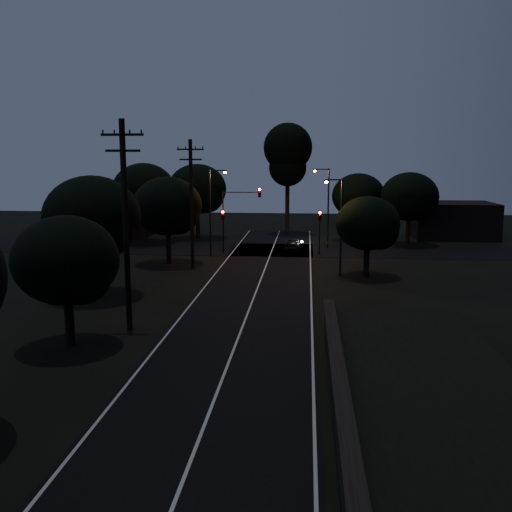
{
  "coord_description": "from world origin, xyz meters",
  "views": [
    {
      "loc": [
        3.39,
        -13.72,
        9.06
      ],
      "look_at": [
        0.0,
        24.0,
        2.5
      ],
      "focal_mm": 40.0,
      "sensor_mm": 36.0,
      "label": 1
    }
  ],
  "objects_px": {
    "signal_right": "(320,224)",
    "streetlight_a": "(212,206)",
    "streetlight_b": "(326,202)",
    "utility_pole_mid": "(126,222)",
    "utility_pole_far": "(191,202)",
    "signal_mast": "(241,208)",
    "car": "(294,244)",
    "tall_pine": "(288,154)",
    "streetlight_c": "(339,220)",
    "signal_left": "(223,223)"
  },
  "relations": [
    {
      "from": "utility_pole_mid",
      "to": "car",
      "type": "height_order",
      "value": "utility_pole_mid"
    },
    {
      "from": "signal_right",
      "to": "streetlight_c",
      "type": "relative_size",
      "value": 0.55
    },
    {
      "from": "tall_pine",
      "to": "streetlight_a",
      "type": "xyz_separation_m",
      "value": [
        -6.31,
        -17.0,
        -4.81
      ]
    },
    {
      "from": "tall_pine",
      "to": "car",
      "type": "distance_m",
      "value": 15.47
    },
    {
      "from": "streetlight_a",
      "to": "streetlight_b",
      "type": "bearing_deg",
      "value": 29.48
    },
    {
      "from": "tall_pine",
      "to": "signal_right",
      "type": "bearing_deg",
      "value": -76.51
    },
    {
      "from": "streetlight_b",
      "to": "signal_left",
      "type": "bearing_deg",
      "value": -157.95
    },
    {
      "from": "streetlight_a",
      "to": "streetlight_b",
      "type": "xyz_separation_m",
      "value": [
        10.61,
        6.0,
        0.0
      ]
    },
    {
      "from": "streetlight_b",
      "to": "streetlight_c",
      "type": "relative_size",
      "value": 1.07
    },
    {
      "from": "streetlight_b",
      "to": "streetlight_c",
      "type": "height_order",
      "value": "streetlight_b"
    },
    {
      "from": "utility_pole_mid",
      "to": "streetlight_a",
      "type": "relative_size",
      "value": 1.38
    },
    {
      "from": "streetlight_c",
      "to": "signal_mast",
      "type": "bearing_deg",
      "value": 131.19
    },
    {
      "from": "utility_pole_mid",
      "to": "tall_pine",
      "type": "bearing_deg",
      "value": 80.07
    },
    {
      "from": "signal_left",
      "to": "signal_mast",
      "type": "relative_size",
      "value": 0.66
    },
    {
      "from": "utility_pole_far",
      "to": "signal_left",
      "type": "relative_size",
      "value": 2.56
    },
    {
      "from": "utility_pole_far",
      "to": "signal_mast",
      "type": "bearing_deg",
      "value": 68.89
    },
    {
      "from": "signal_left",
      "to": "car",
      "type": "xyz_separation_m",
      "value": [
        6.7,
        2.38,
        -2.26
      ]
    },
    {
      "from": "tall_pine",
      "to": "signal_mast",
      "type": "relative_size",
      "value": 2.1
    },
    {
      "from": "tall_pine",
      "to": "signal_right",
      "type": "distance_m",
      "value": 16.79
    },
    {
      "from": "signal_right",
      "to": "streetlight_c",
      "type": "bearing_deg",
      "value": -82.98
    },
    {
      "from": "tall_pine",
      "to": "streetlight_c",
      "type": "height_order",
      "value": "tall_pine"
    },
    {
      "from": "signal_mast",
      "to": "streetlight_c",
      "type": "relative_size",
      "value": 0.83
    },
    {
      "from": "utility_pole_mid",
      "to": "car",
      "type": "xyz_separation_m",
      "value": [
        8.1,
        27.37,
        -5.16
      ]
    },
    {
      "from": "streetlight_b",
      "to": "utility_pole_mid",
      "type": "bearing_deg",
      "value": -111.3
    },
    {
      "from": "streetlight_a",
      "to": "signal_left",
      "type": "bearing_deg",
      "value": 70.41
    },
    {
      "from": "utility_pole_far",
      "to": "utility_pole_mid",
      "type": "bearing_deg",
      "value": -90.0
    },
    {
      "from": "car",
      "to": "utility_pole_far",
      "type": "bearing_deg",
      "value": 60.17
    },
    {
      "from": "streetlight_a",
      "to": "streetlight_b",
      "type": "height_order",
      "value": "same"
    },
    {
      "from": "tall_pine",
      "to": "streetlight_a",
      "type": "relative_size",
      "value": 1.64
    },
    {
      "from": "signal_right",
      "to": "signal_mast",
      "type": "bearing_deg",
      "value": 179.97
    },
    {
      "from": "utility_pole_far",
      "to": "car",
      "type": "height_order",
      "value": "utility_pole_far"
    },
    {
      "from": "signal_right",
      "to": "tall_pine",
      "type": "bearing_deg",
      "value": 103.49
    },
    {
      "from": "utility_pole_far",
      "to": "tall_pine",
      "type": "relative_size",
      "value": 0.8
    },
    {
      "from": "streetlight_b",
      "to": "streetlight_a",
      "type": "bearing_deg",
      "value": -150.52
    },
    {
      "from": "streetlight_c",
      "to": "signal_right",
      "type": "bearing_deg",
      "value": 97.02
    },
    {
      "from": "car",
      "to": "utility_pole_mid",
      "type": "bearing_deg",
      "value": 81.68
    },
    {
      "from": "streetlight_c",
      "to": "car",
      "type": "xyz_separation_m",
      "value": [
        -3.73,
        12.37,
        -3.77
      ]
    },
    {
      "from": "utility_pole_far",
      "to": "signal_mast",
      "type": "relative_size",
      "value": 1.68
    },
    {
      "from": "signal_right",
      "to": "streetlight_a",
      "type": "xyz_separation_m",
      "value": [
        -9.91,
        -1.99,
        1.8
      ]
    },
    {
      "from": "streetlight_a",
      "to": "car",
      "type": "relative_size",
      "value": 2.35
    },
    {
      "from": "utility_pole_mid",
      "to": "streetlight_b",
      "type": "height_order",
      "value": "utility_pole_mid"
    },
    {
      "from": "signal_right",
      "to": "streetlight_b",
      "type": "distance_m",
      "value": 4.45
    },
    {
      "from": "utility_pole_mid",
      "to": "car",
      "type": "relative_size",
      "value": 3.23
    },
    {
      "from": "signal_mast",
      "to": "signal_left",
      "type": "bearing_deg",
      "value": -179.87
    },
    {
      "from": "signal_left",
      "to": "streetlight_b",
      "type": "height_order",
      "value": "streetlight_b"
    },
    {
      "from": "signal_right",
      "to": "streetlight_a",
      "type": "height_order",
      "value": "streetlight_a"
    },
    {
      "from": "signal_mast",
      "to": "streetlight_b",
      "type": "relative_size",
      "value": 0.78
    },
    {
      "from": "utility_pole_mid",
      "to": "utility_pole_far",
      "type": "xyz_separation_m",
      "value": [
        0.0,
        17.0,
        -0.25
      ]
    },
    {
      "from": "utility_pole_mid",
      "to": "streetlight_a",
      "type": "xyz_separation_m",
      "value": [
        0.69,
        23.0,
        -1.1
      ]
    },
    {
      "from": "signal_right",
      "to": "signal_mast",
      "type": "height_order",
      "value": "signal_mast"
    }
  ]
}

